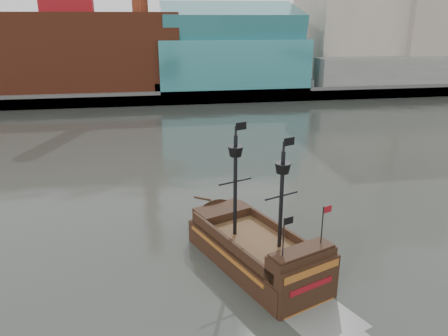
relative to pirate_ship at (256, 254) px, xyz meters
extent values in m
plane|color=#2C302A|center=(0.56, -3.26, -0.95)|extent=(400.00, 400.00, 0.00)
cube|color=slate|center=(0.56, 88.74, 0.05)|extent=(220.00, 60.00, 2.00)
cube|color=#4C4C49|center=(0.56, 59.24, 0.35)|extent=(220.00, 1.00, 2.60)
cube|color=maroon|center=(-21.44, 68.74, 8.55)|extent=(42.00, 18.00, 15.00)
cube|color=teal|center=(10.56, 66.74, 6.05)|extent=(30.00, 16.00, 10.00)
cube|color=slate|center=(48.56, 62.74, 4.05)|extent=(40.00, 6.00, 6.00)
cube|color=teal|center=(10.56, 66.74, 14.05)|extent=(28.00, 14.94, 8.78)
cube|color=black|center=(-0.09, 0.23, -0.41)|extent=(8.17, 11.69, 2.34)
cube|color=#53341E|center=(-0.09, 0.23, 0.89)|extent=(7.35, 10.52, 0.27)
cube|color=black|center=(-1.69, 4.24, 1.21)|extent=(4.35, 3.42, 0.90)
cube|color=black|center=(1.64, -4.11, 1.57)|extent=(4.50, 2.92, 1.62)
cube|color=black|center=(1.94, -4.88, 0.13)|extent=(4.18, 1.84, 3.60)
cube|color=#98551D|center=(1.99, -5.00, 1.57)|extent=(3.79, 1.56, 0.45)
cube|color=maroon|center=(1.99, -5.00, 0.58)|extent=(2.95, 1.23, 0.36)
cylinder|color=black|center=(-1.26, 1.22, 4.53)|extent=(0.33, 0.33, 7.02)
cylinder|color=black|center=(1.26, -0.97, 4.27)|extent=(0.33, 0.33, 6.48)
cone|color=black|center=(-1.26, 1.22, 6.96)|extent=(1.28, 1.28, 0.63)
cone|color=black|center=(1.26, -0.97, 6.42)|extent=(1.28, 1.28, 0.63)
cube|color=black|center=(-0.88, 1.37, 8.58)|extent=(0.76, 0.32, 0.49)
cube|color=black|center=(1.63, -0.82, 8.04)|extent=(0.76, 0.32, 0.49)
cube|color=gray|center=(2.50, -6.29, -0.94)|extent=(4.75, 4.42, 0.01)
camera|label=1|loc=(-6.54, -25.20, 15.17)|focal=35.00mm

